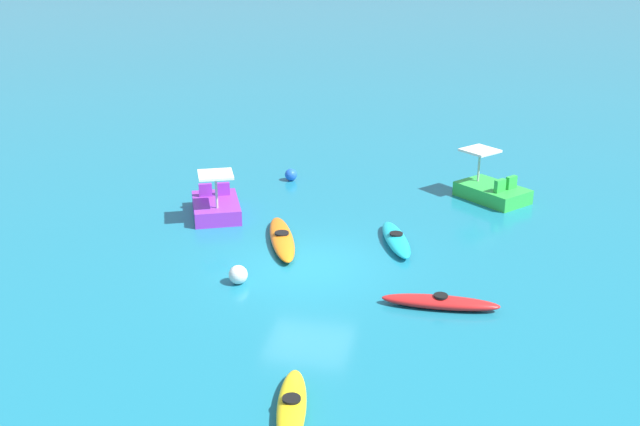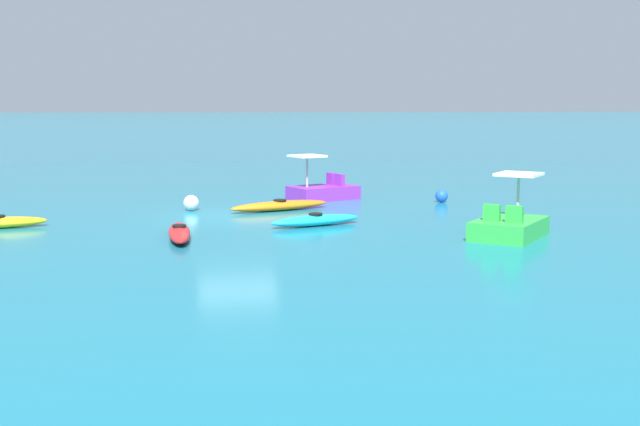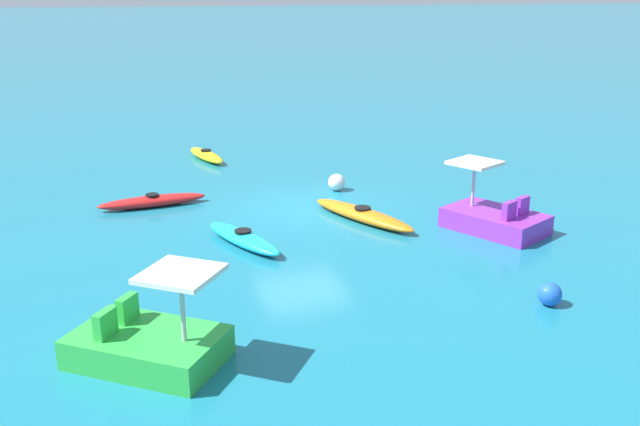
% 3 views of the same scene
% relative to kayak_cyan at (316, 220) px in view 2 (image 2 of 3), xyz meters
% --- Properties ---
extents(ground_plane, '(600.00, 600.00, 0.00)m').
position_rel_kayak_cyan_xyz_m(ground_plane, '(2.17, -2.22, -0.16)').
color(ground_plane, '#19728C').
extents(kayak_cyan, '(2.90, 1.51, 0.37)m').
position_rel_kayak_cyan_xyz_m(kayak_cyan, '(0.00, 0.00, 0.00)').
color(kayak_cyan, '#19B7C6').
rests_on(kayak_cyan, ground_plane).
extents(kayak_red, '(0.68, 3.01, 0.37)m').
position_rel_kayak_cyan_xyz_m(kayak_red, '(3.89, 1.59, -0.00)').
color(kayak_red, red).
rests_on(kayak_red, ground_plane).
extents(kayak_orange, '(3.57, 1.88, 0.37)m').
position_rel_kayak_cyan_xyz_m(kayak_orange, '(0.67, -3.41, -0.00)').
color(kayak_orange, orange).
rests_on(kayak_orange, ground_plane).
extents(pedal_boat_purple, '(2.80, 2.32, 1.68)m').
position_rel_kayak_cyan_xyz_m(pedal_boat_purple, '(-1.24, -6.19, 0.17)').
color(pedal_boat_purple, purple).
rests_on(pedal_boat_purple, ground_plane).
extents(pedal_boat_green, '(2.70, 2.80, 1.68)m').
position_rel_kayak_cyan_xyz_m(pedal_boat_green, '(-4.78, 2.84, 0.17)').
color(pedal_boat_green, green).
rests_on(pedal_boat_green, ground_plane).
extents(buoy_white, '(0.52, 0.52, 0.52)m').
position_rel_kayak_cyan_xyz_m(buoy_white, '(3.60, -3.87, 0.10)').
color(buoy_white, white).
rests_on(buoy_white, ground_plane).
extents(buoy_blue, '(0.46, 0.46, 0.46)m').
position_rel_kayak_cyan_xyz_m(buoy_blue, '(-5.35, -4.64, 0.07)').
color(buoy_blue, blue).
rests_on(buoy_blue, ground_plane).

